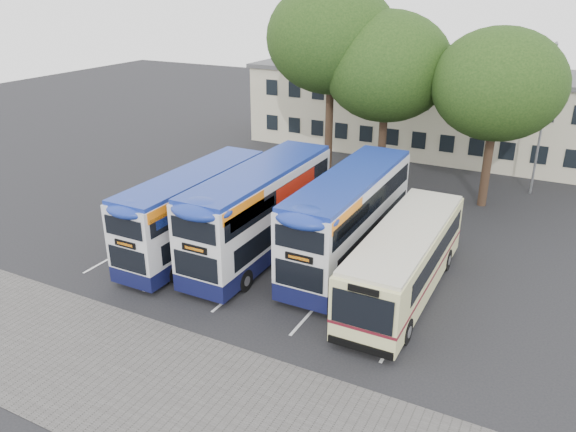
# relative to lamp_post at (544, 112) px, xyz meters

# --- Properties ---
(ground) EXTENTS (120.00, 120.00, 0.00)m
(ground) POSITION_rel_lamp_post_xyz_m (-6.00, -19.97, -5.08)
(ground) COLOR black
(ground) RESTS_ON ground
(paving_strip) EXTENTS (40.00, 6.00, 0.01)m
(paving_strip) POSITION_rel_lamp_post_xyz_m (-8.00, -24.97, -5.08)
(paving_strip) COLOR #595654
(paving_strip) RESTS_ON ground
(bay_lines) EXTENTS (14.12, 11.00, 0.01)m
(bay_lines) POSITION_rel_lamp_post_xyz_m (-9.75, -14.97, -5.08)
(bay_lines) COLOR silver
(bay_lines) RESTS_ON ground
(depot_building) EXTENTS (32.40, 8.40, 6.20)m
(depot_building) POSITION_rel_lamp_post_xyz_m (-6.00, 7.02, -1.93)
(depot_building) COLOR #C0BA9B
(depot_building) RESTS_ON ground
(lamp_post) EXTENTS (0.25, 1.05, 9.06)m
(lamp_post) POSITION_rel_lamp_post_xyz_m (0.00, 0.00, 0.00)
(lamp_post) COLOR gray
(lamp_post) RESTS_ON ground
(tree_left) EXTENTS (7.99, 7.99, 12.40)m
(tree_left) POSITION_rel_lamp_post_xyz_m (-12.43, -3.01, 3.90)
(tree_left) COLOR black
(tree_left) RESTS_ON ground
(tree_mid) EXTENTS (7.70, 7.70, 10.77)m
(tree_mid) POSITION_rel_lamp_post_xyz_m (-8.82, -2.90, 2.40)
(tree_mid) COLOR black
(tree_mid) RESTS_ON ground
(tree_right) EXTENTS (7.20, 7.20, 10.09)m
(tree_right) POSITION_rel_lamp_post_xyz_m (-2.34, -3.44, 1.92)
(tree_right) COLOR black
(tree_right) RESTS_ON ground
(bus_dd_left) EXTENTS (2.30, 9.50, 3.96)m
(bus_dd_left) POSITION_rel_lamp_post_xyz_m (-13.62, -16.03, -2.91)
(bus_dd_left) COLOR #10133A
(bus_dd_left) RESTS_ON ground
(bus_dd_mid) EXTENTS (2.51, 10.34, 4.31)m
(bus_dd_mid) POSITION_rel_lamp_post_xyz_m (-10.60, -15.00, -2.71)
(bus_dd_mid) COLOR #10133A
(bus_dd_mid) RESTS_ON ground
(bus_dd_right) EXTENTS (2.48, 10.24, 4.27)m
(bus_dd_right) POSITION_rel_lamp_post_xyz_m (-6.64, -13.83, -2.73)
(bus_dd_right) COLOR #10133A
(bus_dd_right) RESTS_ON ground
(bus_single) EXTENTS (2.55, 10.03, 2.99)m
(bus_single) POSITION_rel_lamp_post_xyz_m (-3.49, -15.45, -3.39)
(bus_single) COLOR beige
(bus_single) RESTS_ON ground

